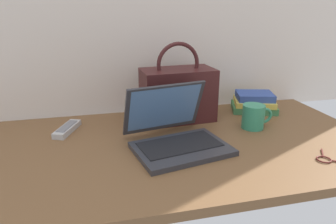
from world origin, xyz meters
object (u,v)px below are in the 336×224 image
(laptop, at_px, (175,134))
(handbag, at_px, (178,94))
(remote_control_near, at_px, (67,129))
(coffee_mug, at_px, (254,116))
(book_stack, at_px, (254,102))
(eyeglasses, at_px, (335,160))

(laptop, xyz_separation_m, handbag, (0.08, 0.25, 0.07))
(remote_control_near, bearing_deg, coffee_mug, -10.39)
(coffee_mug, height_order, book_stack, coffee_mug)
(coffee_mug, bearing_deg, eyeglasses, -70.40)
(coffee_mug, bearing_deg, laptop, -166.10)
(coffee_mug, bearing_deg, remote_control_near, 169.61)
(eyeglasses, height_order, handbag, handbag)
(handbag, bearing_deg, coffee_mug, -31.15)
(remote_control_near, relative_size, book_stack, 0.71)
(remote_control_near, relative_size, handbag, 0.50)
(coffee_mug, height_order, eyeglasses, coffee_mug)
(handbag, bearing_deg, remote_control_near, -176.14)
(eyeglasses, relative_size, book_stack, 0.59)
(coffee_mug, relative_size, book_stack, 0.55)
(coffee_mug, xyz_separation_m, handbag, (-0.27, 0.16, 0.07))
(laptop, bearing_deg, coffee_mug, 13.90)
(coffee_mug, xyz_separation_m, eyeglasses, (0.11, -0.32, -0.05))
(laptop, xyz_separation_m, eyeglasses, (0.46, -0.23, -0.04))
(remote_control_near, relative_size, eyeglasses, 1.21)
(laptop, bearing_deg, eyeglasses, -26.91)
(remote_control_near, xyz_separation_m, eyeglasses, (0.84, -0.45, -0.01))
(remote_control_near, bearing_deg, book_stack, 4.14)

